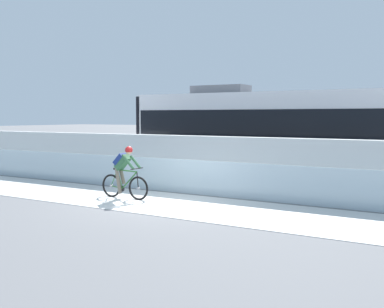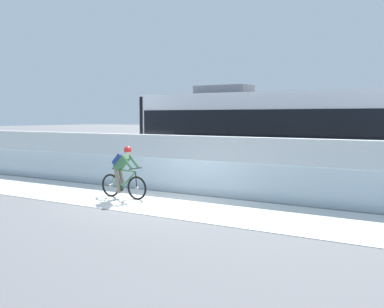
# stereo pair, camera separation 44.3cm
# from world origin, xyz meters

# --- Properties ---
(ground_plane) EXTENTS (200.00, 200.00, 0.00)m
(ground_plane) POSITION_xyz_m (0.00, 0.00, 0.00)
(ground_plane) COLOR slate
(bike_path_deck) EXTENTS (32.00, 3.20, 0.01)m
(bike_path_deck) POSITION_xyz_m (0.00, 0.00, 0.01)
(bike_path_deck) COLOR silver
(bike_path_deck) RESTS_ON ground
(glass_parapet) EXTENTS (32.00, 0.05, 1.10)m
(glass_parapet) POSITION_xyz_m (0.00, 1.85, 0.55)
(glass_parapet) COLOR silver
(glass_parapet) RESTS_ON ground
(concrete_barrier_wall) EXTENTS (32.00, 0.36, 1.80)m
(concrete_barrier_wall) POSITION_xyz_m (0.00, 3.65, 0.90)
(concrete_barrier_wall) COLOR silver
(concrete_barrier_wall) RESTS_ON ground
(tram_rail_near) EXTENTS (32.00, 0.08, 0.01)m
(tram_rail_near) POSITION_xyz_m (0.00, 6.13, 0.00)
(tram_rail_near) COLOR #595654
(tram_rail_near) RESTS_ON ground
(tram_rail_far) EXTENTS (32.00, 0.08, 0.01)m
(tram_rail_far) POSITION_xyz_m (0.00, 7.57, 0.00)
(tram_rail_far) COLOR #595654
(tram_rail_far) RESTS_ON ground
(tram) EXTENTS (11.06, 2.54, 3.81)m
(tram) POSITION_xyz_m (0.28, 6.85, 1.89)
(tram) COLOR silver
(tram) RESTS_ON ground
(cyclist_on_bike) EXTENTS (1.77, 0.58, 1.61)m
(cyclist_on_bike) POSITION_xyz_m (-1.35, -0.00, 0.80)
(cyclist_on_bike) COLOR black
(cyclist_on_bike) RESTS_ON ground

